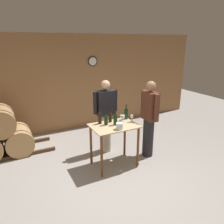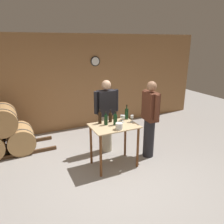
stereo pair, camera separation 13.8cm
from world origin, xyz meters
TOP-DOWN VIEW (x-y plane):
  - ground_plane at (0.00, 0.00)m, footprint 14.00×14.00m
  - back_wall at (0.00, 2.78)m, footprint 8.40×0.08m
  - barrel_rack at (-1.90, 1.95)m, footprint 2.13×0.78m
  - tasting_table at (0.13, 0.40)m, footprint 0.93×0.66m
  - wine_bottle_far_left at (-0.09, 0.62)m, footprint 0.07×0.07m
  - wine_bottle_left at (-0.01, 0.50)m, footprint 0.07×0.07m
  - wine_bottle_center at (0.14, 0.62)m, footprint 0.07×0.07m
  - wine_bottle_right at (0.16, 0.42)m, footprint 0.08×0.08m
  - wine_bottle_far_right at (0.53, 0.62)m, footprint 0.08×0.08m
  - wine_glass_near_left at (0.37, 0.48)m, footprint 0.07×0.07m
  - wine_glass_near_center at (0.39, 0.56)m, footprint 0.07×0.07m
  - wine_glass_near_right at (0.54, 0.41)m, footprint 0.06×0.06m
  - ice_bucket at (0.12, 0.17)m, footprint 0.14×0.14m
  - person_host at (0.25, 1.06)m, footprint 0.59×0.24m
  - person_visitor_with_scarf at (1.00, 0.42)m, footprint 0.25×0.59m

SIDE VIEW (x-z plane):
  - ground_plane at x=0.00m, z-range 0.00..0.00m
  - barrel_rack at x=-1.90m, z-range -0.10..1.04m
  - tasting_table at x=0.13m, z-range 0.25..1.15m
  - person_host at x=0.25m, z-range 0.05..1.74m
  - person_visitor_with_scarf at x=1.00m, z-range 0.05..1.76m
  - ice_bucket at x=0.12m, z-range 0.90..1.02m
  - wine_glass_near_center at x=0.39m, z-range 0.92..1.05m
  - wine_bottle_center at x=0.14m, z-range 0.87..1.13m
  - wine_bottle_left at x=-0.01m, z-range 0.87..1.14m
  - wine_glass_near_right at x=0.54m, z-range 0.93..1.08m
  - wine_bottle_right at x=0.16m, z-range 0.87..1.15m
  - wine_glass_near_left at x=0.37m, z-range 0.93..1.09m
  - wine_bottle_far_right at x=0.53m, z-range 0.86..1.17m
  - wine_bottle_far_left at x=-0.09m, z-range 0.87..1.17m
  - back_wall at x=0.00m, z-range 0.00..2.70m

